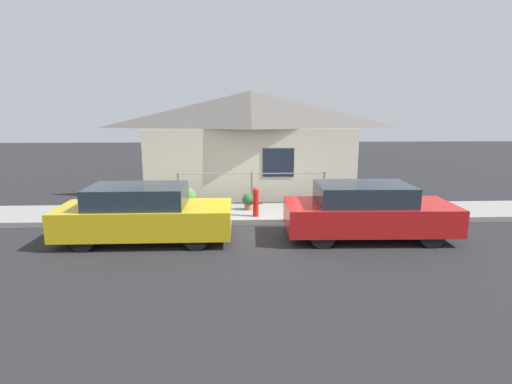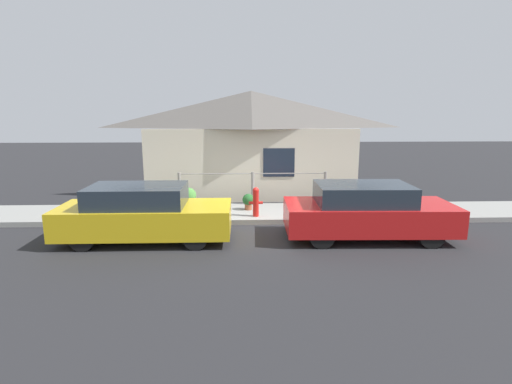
% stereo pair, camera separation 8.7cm
% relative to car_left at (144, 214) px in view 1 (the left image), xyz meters
% --- Properties ---
extents(ground_plane, '(60.00, 60.00, 0.00)m').
position_rel_car_left_xyz_m(ground_plane, '(2.81, 1.30, -0.70)').
color(ground_plane, '#262628').
extents(sidewalk, '(24.00, 2.07, 0.15)m').
position_rel_car_left_xyz_m(sidewalk, '(2.81, 2.33, -0.62)').
color(sidewalk, gray).
rests_on(sidewalk, ground_plane).
extents(house, '(7.95, 2.23, 3.91)m').
position_rel_car_left_xyz_m(house, '(2.81, 5.16, 2.37)').
color(house, beige).
rests_on(house, ground_plane).
extents(fence, '(4.90, 0.10, 1.09)m').
position_rel_car_left_xyz_m(fence, '(2.81, 3.21, 0.05)').
color(fence, gray).
rests_on(fence, sidewalk).
extents(car_left, '(4.23, 1.66, 1.41)m').
position_rel_car_left_xyz_m(car_left, '(0.00, 0.00, 0.00)').
color(car_left, gold).
rests_on(car_left, ground_plane).
extents(car_right, '(4.25, 1.85, 1.41)m').
position_rel_car_left_xyz_m(car_right, '(5.62, 0.00, 0.01)').
color(car_right, red).
rests_on(car_right, ground_plane).
extents(fire_hydrant, '(0.41, 0.18, 0.87)m').
position_rel_car_left_xyz_m(fire_hydrant, '(2.86, 1.70, -0.10)').
color(fire_hydrant, red).
rests_on(fire_hydrant, sidewalk).
extents(potted_plant_near_hydrant, '(0.37, 0.37, 0.51)m').
position_rel_car_left_xyz_m(potted_plant_near_hydrant, '(2.65, 2.50, -0.26)').
color(potted_plant_near_hydrant, '#9E5638').
rests_on(potted_plant_near_hydrant, sidewalk).
extents(potted_plant_by_fence, '(0.51, 0.51, 0.63)m').
position_rel_car_left_xyz_m(potted_plant_by_fence, '(0.73, 2.93, -0.19)').
color(potted_plant_by_fence, brown).
rests_on(potted_plant_by_fence, sidewalk).
extents(potted_plant_corner, '(0.35, 0.35, 0.45)m').
position_rel_car_left_xyz_m(potted_plant_corner, '(5.35, 2.82, -0.33)').
color(potted_plant_corner, brown).
rests_on(potted_plant_corner, sidewalk).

